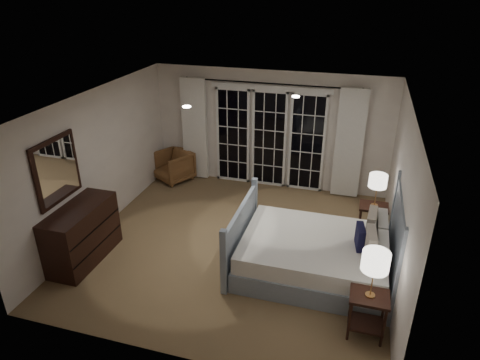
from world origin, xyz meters
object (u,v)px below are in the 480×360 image
(bed, at_px, (317,254))
(dresser, at_px, (82,234))
(armchair, at_px, (173,166))
(nightstand_right, at_px, (373,217))
(nightstand_left, at_px, (368,309))
(lamp_right, at_px, (378,181))
(lamp_left, at_px, (376,262))

(bed, height_order, dresser, bed)
(armchair, bearing_deg, nightstand_right, 14.26)
(bed, bearing_deg, nightstand_left, -55.54)
(nightstand_right, distance_m, lamp_right, 0.68)
(lamp_right, bearing_deg, dresser, -156.13)
(bed, distance_m, lamp_left, 1.56)
(dresser, bearing_deg, nightstand_right, 23.87)
(lamp_right, bearing_deg, armchair, 164.29)
(bed, distance_m, nightstand_left, 1.35)
(bed, relative_size, lamp_left, 3.72)
(nightstand_left, relative_size, lamp_right, 1.08)
(nightstand_right, xyz_separation_m, lamp_left, (-0.03, -2.38, 0.72))
(nightstand_right, bearing_deg, lamp_left, -90.80)
(bed, bearing_deg, nightstand_right, 58.00)
(armchair, bearing_deg, bed, -5.35)
(nightstand_left, distance_m, lamp_left, 0.72)
(nightstand_left, distance_m, armchair, 5.57)
(nightstand_left, xyz_separation_m, dresser, (-4.40, 0.42, 0.06))
(nightstand_right, relative_size, dresser, 0.47)
(nightstand_left, distance_m, lamp_right, 2.48)
(lamp_right, bearing_deg, bed, -122.00)
(lamp_left, height_order, lamp_right, lamp_left)
(nightstand_right, height_order, dresser, dresser)
(lamp_right, relative_size, dresser, 0.44)
(bed, height_order, lamp_right, bed)
(nightstand_left, height_order, lamp_right, lamp_right)
(lamp_left, bearing_deg, nightstand_right, 89.20)
(lamp_left, bearing_deg, bed, 124.46)
(dresser, bearing_deg, armchair, 87.46)
(lamp_right, distance_m, armchair, 4.53)
(nightstand_left, bearing_deg, nightstand_right, 89.20)
(lamp_right, xyz_separation_m, armchair, (-4.30, 1.21, -0.76))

